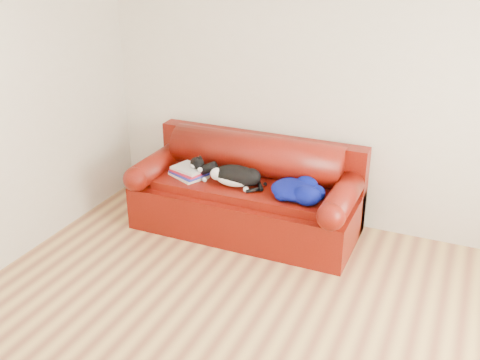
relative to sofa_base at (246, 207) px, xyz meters
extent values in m
plane|color=brown|center=(0.61, -1.49, -0.24)|extent=(4.50, 4.50, 0.00)
cube|color=beige|center=(0.61, 0.51, 1.06)|extent=(4.50, 0.02, 2.60)
cube|color=#3F0204|center=(0.00, 0.01, -0.03)|extent=(2.10, 0.90, 0.42)
cube|color=#3F0204|center=(0.00, -0.04, 0.21)|extent=(1.66, 0.62, 0.10)
cylinder|color=black|center=(-0.93, -0.32, -0.21)|extent=(0.06, 0.06, 0.05)
cylinder|color=black|center=(0.93, -0.32, -0.21)|extent=(0.06, 0.06, 0.05)
cylinder|color=black|center=(-0.93, 0.34, -0.21)|extent=(0.06, 0.06, 0.05)
cylinder|color=black|center=(0.93, 0.34, -0.21)|extent=(0.06, 0.06, 0.05)
cube|color=#3F0204|center=(0.00, 0.37, 0.19)|extent=(2.10, 0.18, 0.85)
cylinder|color=#3F0204|center=(0.00, 0.26, 0.44)|extent=(1.70, 0.40, 0.40)
cylinder|color=#3F0204|center=(-0.93, 0.01, 0.30)|extent=(0.24, 0.88, 0.24)
sphere|color=#3F0204|center=(-0.93, -0.43, 0.30)|extent=(0.24, 0.24, 0.24)
cylinder|color=#3F0204|center=(0.93, 0.01, 0.30)|extent=(0.24, 0.88, 0.24)
sphere|color=#3F0204|center=(0.93, -0.43, 0.30)|extent=(0.24, 0.24, 0.24)
cube|color=beige|center=(-0.55, -0.10, 0.28)|extent=(0.41, 0.37, 0.02)
cube|color=white|center=(-0.55, -0.10, 0.28)|extent=(0.39, 0.35, 0.02)
cube|color=#1E29A2|center=(-0.55, -0.10, 0.30)|extent=(0.39, 0.35, 0.02)
cube|color=white|center=(-0.55, -0.10, 0.30)|extent=(0.37, 0.33, 0.02)
cube|color=maroon|center=(-0.55, -0.10, 0.33)|extent=(0.37, 0.33, 0.02)
cube|color=white|center=(-0.55, -0.10, 0.33)|extent=(0.36, 0.32, 0.02)
cube|color=silver|center=(-0.55, -0.10, 0.35)|extent=(0.36, 0.31, 0.02)
cube|color=white|center=(-0.55, -0.10, 0.35)|extent=(0.34, 0.30, 0.02)
ellipsoid|color=black|center=(-0.06, -0.10, 0.36)|extent=(0.47, 0.29, 0.19)
ellipsoid|color=silver|center=(-0.07, -0.16, 0.32)|extent=(0.33, 0.17, 0.12)
ellipsoid|color=silver|center=(-0.23, -0.15, 0.36)|extent=(0.14, 0.13, 0.12)
ellipsoid|color=black|center=(0.08, -0.08, 0.34)|extent=(0.20, 0.20, 0.16)
ellipsoid|color=black|center=(-0.35, -0.13, 0.42)|extent=(0.14, 0.13, 0.12)
ellipsoid|color=silver|center=(-0.37, -0.16, 0.40)|extent=(0.07, 0.06, 0.05)
sphere|color=#BF7272|center=(-0.39, -0.17, 0.40)|extent=(0.02, 0.02, 0.02)
cone|color=black|center=(-0.33, -0.16, 0.47)|extent=(0.06, 0.05, 0.06)
cone|color=black|center=(-0.34, -0.09, 0.47)|extent=(0.06, 0.05, 0.06)
cylinder|color=black|center=(0.18, -0.10, 0.29)|extent=(0.11, 0.16, 0.04)
sphere|color=silver|center=(-0.27, -0.17, 0.28)|extent=(0.04, 0.04, 0.04)
sphere|color=silver|center=(0.08, -0.20, 0.28)|extent=(0.04, 0.04, 0.04)
ellipsoid|color=#020946|center=(0.52, -0.12, 0.33)|extent=(0.51, 0.48, 0.14)
ellipsoid|color=#020946|center=(0.65, -0.20, 0.34)|extent=(0.31, 0.28, 0.16)
ellipsoid|color=#020946|center=(0.43, -0.02, 0.32)|extent=(0.32, 0.35, 0.11)
ellipsoid|color=#020946|center=(0.59, 0.00, 0.34)|extent=(0.26, 0.22, 0.16)
ellipsoid|color=#020946|center=(0.45, -0.21, 0.32)|extent=(0.20, 0.21, 0.11)
ellipsoid|color=white|center=(0.57, -0.21, 0.35)|extent=(0.20, 0.11, 0.05)
camera|label=1|loc=(1.86, -4.41, 2.42)|focal=42.00mm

